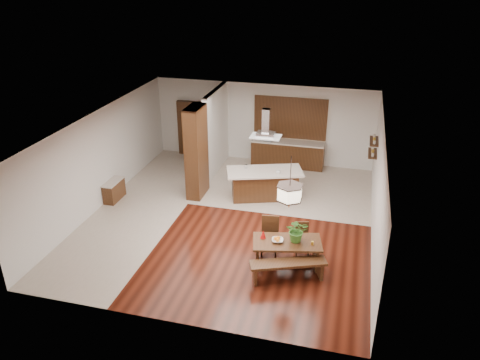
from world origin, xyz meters
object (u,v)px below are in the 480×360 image
(hallway_console, at_px, (114,191))
(microwave, at_px, (267,136))
(pendant_lantern, at_px, (290,183))
(fruit_bowl, at_px, (277,240))
(island_cup, at_px, (278,172))
(range_hood, at_px, (266,123))
(kitchen_island, at_px, (265,184))
(dining_chair_left, at_px, (269,237))
(dining_chair_right, at_px, (302,240))
(foliage_plant, at_px, (297,231))
(dining_table, at_px, (287,248))
(dining_bench, at_px, (288,271))

(hallway_console, bearing_deg, microwave, 44.68)
(pendant_lantern, xyz_separation_m, microwave, (-1.75, 6.09, -1.14))
(fruit_bowl, height_order, island_cup, island_cup)
(range_hood, bearing_deg, kitchen_island, -90.00)
(dining_chair_left, height_order, kitchen_island, dining_chair_left)
(dining_chair_right, height_order, microwave, microwave)
(dining_chair_left, height_order, fruit_bowl, dining_chair_left)
(dining_chair_right, distance_m, pendant_lantern, 1.93)
(pendant_lantern, xyz_separation_m, foliage_plant, (0.21, 0.07, -1.27))
(hallway_console, bearing_deg, dining_table, -20.08)
(kitchen_island, xyz_separation_m, range_hood, (0.00, 0.00, 1.98))
(kitchen_island, bearing_deg, pendant_lantern, -88.67)
(dining_table, bearing_deg, kitchen_island, 110.26)
(dining_chair_right, bearing_deg, foliage_plant, -115.75)
(kitchen_island, bearing_deg, island_cup, -35.38)
(hallway_console, relative_size, island_cup, 7.15)
(dining_table, distance_m, kitchen_island, 3.63)
(dining_table, distance_m, dining_chair_left, 0.65)
(kitchen_island, height_order, microwave, microwave)
(pendant_lantern, bearing_deg, kitchen_island, 110.26)
(dining_table, height_order, dining_bench, dining_table)
(foliage_plant, bearing_deg, microwave, 108.05)
(fruit_bowl, relative_size, range_hood, 0.31)
(dining_chair_left, bearing_deg, dining_bench, -63.53)
(fruit_bowl, bearing_deg, hallway_console, 158.56)
(foliage_plant, height_order, kitchen_island, foliage_plant)
(hallway_console, relative_size, fruit_bowl, 3.15)
(dining_chair_right, distance_m, foliage_plant, 0.75)
(hallway_console, xyz_separation_m, foliage_plant, (5.99, -2.04, 0.66))
(dining_bench, height_order, pendant_lantern, pendant_lantern)
(dining_chair_right, relative_size, pendant_lantern, 0.65)
(dining_bench, xyz_separation_m, range_hood, (-1.39, 3.99, 2.21))
(kitchen_island, xyz_separation_m, microwave, (-0.49, 2.69, 0.61))
(foliage_plant, distance_m, fruit_bowl, 0.53)
(hallway_console, height_order, dining_chair_right, dining_chair_right)
(dining_chair_left, bearing_deg, kitchen_island, 97.37)
(dining_table, height_order, dining_chair_right, dining_chair_right)
(pendant_lantern, relative_size, fruit_bowl, 4.68)
(pendant_lantern, bearing_deg, dining_table, 153.43)
(foliage_plant, xyz_separation_m, kitchen_island, (-1.47, 3.33, -0.48))
(hallway_console, xyz_separation_m, fruit_bowl, (5.55, -2.18, 0.40))
(dining_chair_right, xyz_separation_m, kitchen_island, (-1.55, 2.83, 0.07))
(hallway_console, bearing_deg, dining_bench, -24.48)
(dining_chair_left, bearing_deg, dining_table, -44.79)
(range_hood, distance_m, island_cup, 1.53)
(hallway_console, relative_size, pendant_lantern, 0.67)
(hallway_console, xyz_separation_m, dining_chair_left, (5.27, -1.71, 0.18))
(hallway_console, distance_m, island_cup, 5.14)
(dining_chair_left, bearing_deg, range_hood, 97.35)
(fruit_bowl, xyz_separation_m, microwave, (-1.52, 6.16, 0.39))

